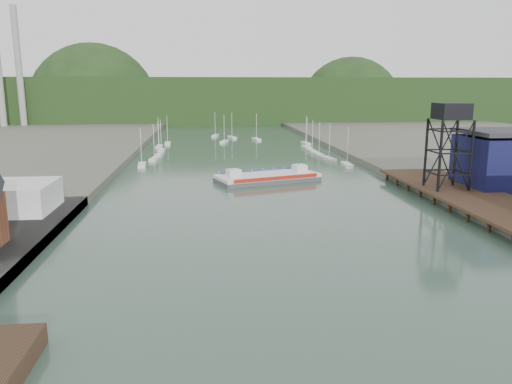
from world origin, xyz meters
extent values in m
cube|color=black|center=(37.00, 45.00, 1.90)|extent=(14.00, 70.00, 0.50)
cylinder|color=black|center=(31.00, 45.00, 0.80)|extent=(0.60, 0.60, 2.20)
cylinder|color=black|center=(32.00, 55.00, 8.65)|extent=(0.50, 0.50, 13.00)
cylinder|color=black|center=(38.00, 55.00, 8.65)|extent=(0.50, 0.50, 13.00)
cylinder|color=black|center=(32.00, 61.00, 8.65)|extent=(0.50, 0.50, 13.00)
cylinder|color=black|center=(38.00, 61.00, 8.65)|extent=(0.50, 0.50, 13.00)
cube|color=black|center=(35.00, 58.00, 16.65)|extent=(5.50, 5.50, 3.00)
cube|color=silver|center=(-27.54, 103.89, 0.35)|extent=(2.67, 7.65, 0.90)
cube|color=silver|center=(-25.28, 115.30, 0.35)|extent=(2.81, 7.67, 0.90)
cube|color=silver|center=(-24.71, 124.17, 0.35)|extent=(2.35, 7.59, 0.90)
cube|color=silver|center=(-24.81, 134.09, 0.35)|extent=(2.01, 7.50, 0.90)
cube|color=silver|center=(-26.64, 146.33, 0.35)|extent=(2.00, 7.50, 0.90)
cube|color=silver|center=(-24.32, 156.17, 0.35)|extent=(2.16, 7.54, 0.90)
cube|color=silver|center=(27.56, 99.03, 0.35)|extent=(2.53, 7.62, 0.90)
cube|color=silver|center=(25.46, 110.51, 0.35)|extent=(2.76, 7.67, 0.90)
cube|color=silver|center=(24.46, 119.29, 0.35)|extent=(2.22, 7.56, 0.90)
cube|color=silver|center=(24.27, 128.28, 0.35)|extent=(2.18, 7.54, 0.90)
cube|color=silver|center=(24.67, 139.38, 0.35)|extent=(2.46, 7.61, 0.90)
cube|color=silver|center=(26.78, 150.99, 0.35)|extent=(2.48, 7.61, 0.90)
cube|color=silver|center=(-3.16, 160.00, 0.35)|extent=(3.78, 7.76, 0.90)
cube|color=silver|center=(10.04, 168.00, 0.35)|extent=(3.31, 7.74, 0.90)
cube|color=silver|center=(0.66, 176.00, 0.35)|extent=(3.76, 7.76, 0.90)
cube|color=silver|center=(-6.11, 184.00, 0.35)|extent=(3.40, 7.74, 0.90)
cylinder|color=#969691|center=(-102.00, 235.00, 30.00)|extent=(3.20, 3.20, 60.00)
cube|color=#1D3216|center=(0.00, 300.00, 12.00)|extent=(500.00, 120.00, 28.00)
sphere|color=#1D3216|center=(-80.00, 300.00, 8.00)|extent=(80.00, 80.00, 80.00)
sphere|color=#1D3216|center=(90.00, 310.00, 6.00)|extent=(70.00, 70.00, 70.00)
cube|color=#49494B|center=(3.46, 79.45, 0.46)|extent=(24.74, 16.05, 0.92)
cube|color=silver|center=(3.46, 79.45, 1.29)|extent=(24.74, 16.05, 0.74)
cube|color=#AC2213|center=(4.94, 75.04, 1.47)|extent=(19.24, 6.57, 0.83)
cube|color=navy|center=(1.98, 83.85, 1.47)|extent=(19.24, 6.57, 0.83)
cube|color=silver|center=(-4.39, 76.81, 2.39)|extent=(3.50, 3.50, 1.84)
cube|color=silver|center=(11.31, 82.08, 2.39)|extent=(3.50, 3.50, 1.84)
camera|label=1|loc=(-10.49, -31.06, 21.13)|focal=35.00mm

